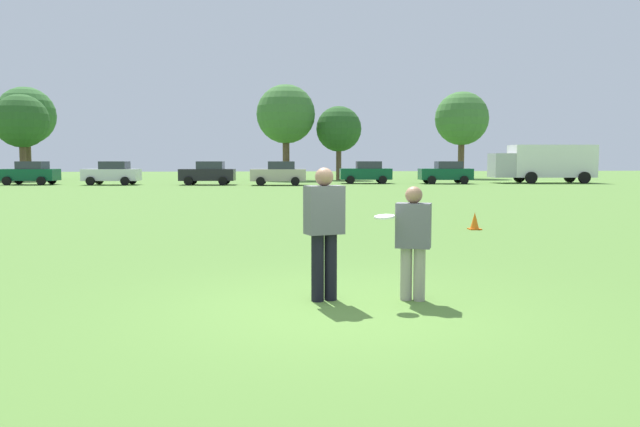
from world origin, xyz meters
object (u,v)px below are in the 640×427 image
(frisbee, at_px, (384,217))
(box_truck, at_px, (544,162))
(parked_car_near_right, at_px, (366,172))
(parked_car_mid_right, at_px, (279,173))
(player_defender, at_px, (413,237))
(parked_car_near_left, at_px, (30,173))
(parked_car_far_right, at_px, (446,172))
(parked_car_center, at_px, (208,173))
(player_thrower, at_px, (324,226))
(parked_car_mid_left, at_px, (112,173))
(traffic_cone, at_px, (475,221))

(frisbee, bearing_deg, box_truck, 61.22)
(parked_car_near_right, bearing_deg, parked_car_mid_right, -158.97)
(player_defender, height_order, box_truck, box_truck)
(parked_car_near_left, relative_size, parked_car_far_right, 1.00)
(frisbee, bearing_deg, player_defender, 14.42)
(frisbee, xyz_separation_m, parked_car_center, (-5.37, 39.77, -0.23))
(player_thrower, height_order, parked_car_center, parked_car_center)
(parked_car_mid_right, bearing_deg, parked_car_near_left, 171.25)
(frisbee, bearing_deg, parked_car_center, 97.69)
(parked_car_mid_right, bearing_deg, parked_car_near_right, 21.03)
(parked_car_near_left, bearing_deg, parked_car_mid_left, -8.47)
(parked_car_near_left, xyz_separation_m, parked_car_center, (13.83, -1.71, 0.00))
(parked_car_center, relative_size, box_truck, 0.50)
(parked_car_mid_right, bearing_deg, traffic_cone, -82.12)
(parked_car_center, xyz_separation_m, parked_car_far_right, (19.09, 0.30, 0.00))
(player_defender, height_order, frisbee, player_defender)
(player_thrower, relative_size, parked_car_near_right, 0.42)
(traffic_cone, distance_m, parked_car_near_right, 33.30)
(player_defender, height_order, parked_car_mid_left, parked_car_mid_left)
(parked_car_far_right, bearing_deg, parked_car_mid_right, -173.49)
(parked_car_mid_left, distance_m, parked_car_near_right, 20.14)
(traffic_cone, distance_m, parked_car_mid_right, 30.65)
(parked_car_near_right, bearing_deg, player_thrower, -101.19)
(parked_car_center, distance_m, box_truck, 27.84)
(parked_car_mid_right, distance_m, box_truck, 22.49)
(parked_car_mid_left, bearing_deg, player_thrower, -73.43)
(parked_car_center, xyz_separation_m, parked_car_mid_right, (5.45, -1.26, 0.00))
(parked_car_mid_left, xyz_separation_m, parked_car_center, (7.40, -0.75, 0.00))
(parked_car_mid_left, distance_m, parked_car_far_right, 26.49)
(parked_car_far_right, bearing_deg, parked_car_near_left, 177.54)
(player_thrower, distance_m, player_defender, 1.21)
(frisbee, relative_size, parked_car_far_right, 0.06)
(player_defender, bearing_deg, box_truck, 61.61)
(player_defender, distance_m, traffic_cone, 8.95)
(parked_car_far_right, bearing_deg, parked_car_near_right, 168.97)
(frisbee, relative_size, parked_car_mid_right, 0.06)
(player_thrower, distance_m, frisbee, 0.82)
(frisbee, height_order, parked_car_far_right, parked_car_far_right)
(parked_car_near_left, distance_m, parked_car_center, 13.93)
(parked_car_mid_right, relative_size, parked_car_far_right, 1.00)
(player_thrower, bearing_deg, player_defender, -5.26)
(traffic_cone, xyz_separation_m, parked_car_near_right, (3.07, 33.15, 0.69))
(parked_car_near_right, relative_size, parked_car_far_right, 1.00)
(player_thrower, distance_m, parked_car_mid_left, 42.05)
(parked_car_near_left, bearing_deg, parked_car_near_right, -0.37)
(player_thrower, distance_m, box_truck, 46.80)
(player_thrower, bearing_deg, traffic_cone, 57.50)
(traffic_cone, relative_size, parked_car_far_right, 0.11)
(player_defender, bearing_deg, parked_car_far_right, 71.59)
(frisbee, distance_m, traffic_cone, 9.26)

